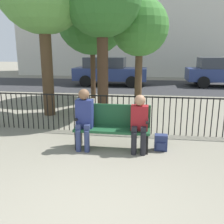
# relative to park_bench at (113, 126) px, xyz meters

# --- Properties ---
(ground_plane) EXTENTS (80.00, 80.00, 0.00)m
(ground_plane) POSITION_rel_park_bench_xyz_m (0.00, -2.43, -0.49)
(ground_plane) COLOR gray
(park_bench) EXTENTS (1.56, 0.45, 0.92)m
(park_bench) POSITION_rel_park_bench_xyz_m (0.00, 0.00, 0.00)
(park_bench) COLOR #194728
(park_bench) RESTS_ON ground
(seated_person_0) EXTENTS (0.34, 0.39, 1.26)m
(seated_person_0) POSITION_rel_park_bench_xyz_m (-0.57, -0.12, 0.22)
(seated_person_0) COLOR navy
(seated_person_0) RESTS_ON ground
(seated_person_1) EXTENTS (0.34, 0.39, 1.17)m
(seated_person_1) POSITION_rel_park_bench_xyz_m (0.56, -0.13, 0.17)
(seated_person_1) COLOR black
(seated_person_1) RESTS_ON ground
(backpack) EXTENTS (0.26, 0.21, 0.33)m
(backpack) POSITION_rel_park_bench_xyz_m (1.01, 0.00, -0.32)
(backpack) COLOR navy
(backpack) RESTS_ON ground
(fence_railing) EXTENTS (9.01, 0.03, 0.95)m
(fence_railing) POSITION_rel_park_bench_xyz_m (-0.02, 1.01, 0.07)
(fence_railing) COLOR black
(fence_railing) RESTS_ON ground
(tree_0) EXTENTS (2.91, 2.91, 4.73)m
(tree_0) POSITION_rel_park_bench_xyz_m (-1.65, 5.54, 2.78)
(tree_0) COLOR #422D1E
(tree_0) RESTS_ON ground
(tree_2) EXTENTS (1.92, 1.92, 3.73)m
(tree_2) POSITION_rel_park_bench_xyz_m (0.36, 3.80, 2.25)
(tree_2) COLOR #4C3823
(tree_2) RESTS_ON ground
(street_surface) EXTENTS (24.00, 6.00, 0.01)m
(street_surface) POSITION_rel_park_bench_xyz_m (0.00, 9.57, -0.48)
(street_surface) COLOR #2B2B2D
(street_surface) RESTS_ON ground
(parked_car_0) EXTENTS (4.20, 1.94, 1.62)m
(parked_car_0) POSITION_rel_park_bench_xyz_m (-1.61, 9.63, 0.35)
(parked_car_0) COLOR navy
(parked_car_0) RESTS_ON ground
(parked_car_1) EXTENTS (4.20, 1.94, 1.62)m
(parked_car_1) POSITION_rel_park_bench_xyz_m (4.88, 10.04, 0.35)
(parked_car_1) COLOR navy
(parked_car_1) RESTS_ON ground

